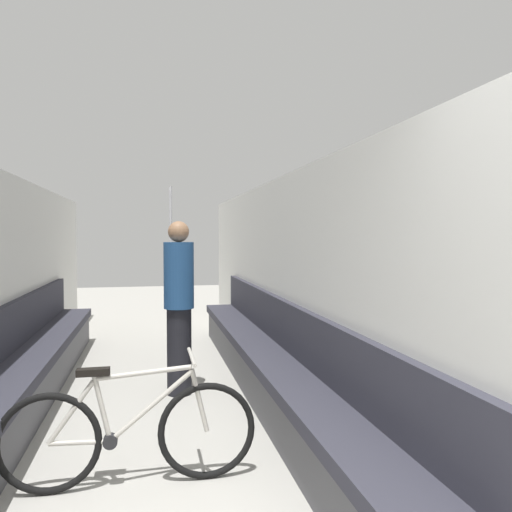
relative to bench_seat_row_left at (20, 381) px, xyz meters
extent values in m
cube|color=silver|center=(2.52, -0.09, 0.79)|extent=(0.10, 10.40, 2.21)
cube|color=#4C4C51|center=(0.03, 0.00, -0.12)|extent=(0.39, 6.39, 0.39)
cube|color=#2D2D38|center=(0.03, 0.00, 0.12)|extent=(0.46, 6.39, 0.10)
cube|color=#4C4C51|center=(2.24, 0.00, -0.12)|extent=(0.39, 6.39, 0.39)
cube|color=#2D2D38|center=(2.24, 0.00, 0.12)|extent=(0.46, 6.39, 0.10)
cube|color=#2D2D38|center=(2.44, 0.00, 0.41)|extent=(0.07, 6.39, 0.46)
torus|color=black|center=(0.52, -1.47, 0.00)|extent=(0.64, 0.04, 0.64)
torus|color=black|center=(1.49, -1.47, 0.00)|extent=(0.64, 0.04, 0.64)
cylinder|color=#B7B2A8|center=(0.70, -1.47, -0.01)|extent=(0.37, 0.03, 0.05)
cylinder|color=#B7B2A8|center=(0.65, -1.47, 0.18)|extent=(0.29, 0.03, 0.39)
cylinder|color=#B7B2A8|center=(0.83, -1.47, 0.21)|extent=(0.13, 0.03, 0.45)
cylinder|color=#B7B2A8|center=(1.14, -1.47, 0.19)|extent=(0.53, 0.03, 0.44)
cylinder|color=#B7B2A8|center=(1.09, -1.47, 0.41)|extent=(0.61, 0.03, 0.08)
cylinder|color=#B7B2A8|center=(1.44, -1.47, 0.21)|extent=(0.13, 0.03, 0.42)
cylinder|color=black|center=(0.88, -1.47, -0.02)|extent=(0.09, 0.06, 0.09)
cube|color=black|center=(0.78, -1.47, 0.43)|extent=(0.20, 0.07, 0.04)
cylinder|color=#B7B2A8|center=(1.39, -1.47, 0.49)|extent=(0.02, 0.46, 0.02)
cylinder|color=gray|center=(1.38, 1.44, -0.31)|extent=(0.08, 0.08, 0.01)
cylinder|color=silver|center=(1.38, 1.44, 0.78)|extent=(0.04, 0.04, 2.19)
cylinder|color=black|center=(1.42, 0.34, 0.12)|extent=(0.25, 0.25, 0.87)
cylinder|color=navy|center=(1.42, 0.34, 0.88)|extent=(0.30, 0.30, 0.66)
sphere|color=#936B4C|center=(1.42, 0.34, 1.32)|extent=(0.21, 0.21, 0.21)
camera|label=1|loc=(1.13, -4.68, 1.28)|focal=35.00mm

